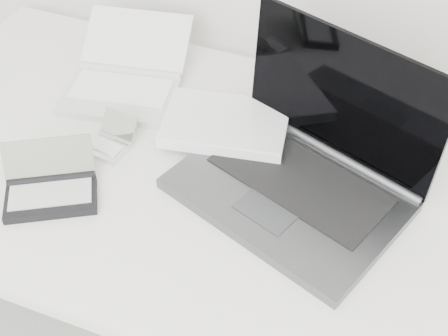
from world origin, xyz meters
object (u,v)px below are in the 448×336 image
(laptop_large, at_px, (286,156))
(desk, at_px, (244,195))
(netbook_open_white, at_px, (125,79))
(palmtop_charcoal, at_px, (51,188))

(laptop_large, bearing_deg, desk, -125.95)
(netbook_open_white, xyz_separation_m, palmtop_charcoal, (0.02, -0.36, -0.00))
(laptop_large, xyz_separation_m, palmtop_charcoal, (-0.41, -0.22, -0.03))
(desk, relative_size, laptop_large, 2.76)
(desk, relative_size, netbook_open_white, 4.51)
(desk, xyz_separation_m, laptop_large, (0.07, 0.05, 0.09))
(netbook_open_white, bearing_deg, palmtop_charcoal, -96.62)
(netbook_open_white, relative_size, palmtop_charcoal, 1.62)
(desk, height_order, netbook_open_white, netbook_open_white)
(palmtop_charcoal, bearing_deg, netbook_open_white, 63.99)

